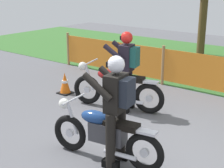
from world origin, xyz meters
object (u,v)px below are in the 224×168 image
motorcycle_lead (116,87)px  traffic_cone (65,83)px  rider_trailing (116,105)px  motorcycle_trailing (104,134)px  rider_lead (127,67)px

motorcycle_lead → traffic_cone: (-1.59, 0.02, -0.22)m
rider_trailing → traffic_cone: bearing=-40.3°
motorcycle_trailing → rider_lead: rider_lead is taller
motorcycle_trailing → rider_lead: bearing=-71.8°
motorcycle_lead → rider_trailing: bearing=112.7°
rider_trailing → traffic_cone: size_ratio=3.19×
rider_lead → motorcycle_trailing: bearing=102.1°
rider_trailing → traffic_cone: 3.59m
motorcycle_trailing → rider_trailing: bearing=-179.5°
rider_lead → motorcycle_lead: bearing=0.5°
motorcycle_lead → motorcycle_trailing: size_ratio=1.06×
rider_trailing → motorcycle_trailing: bearing=0.5°
rider_trailing → traffic_cone: rider_trailing is taller
motorcycle_trailing → rider_lead: 2.22m
motorcycle_lead → traffic_cone: motorcycle_lead is taller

